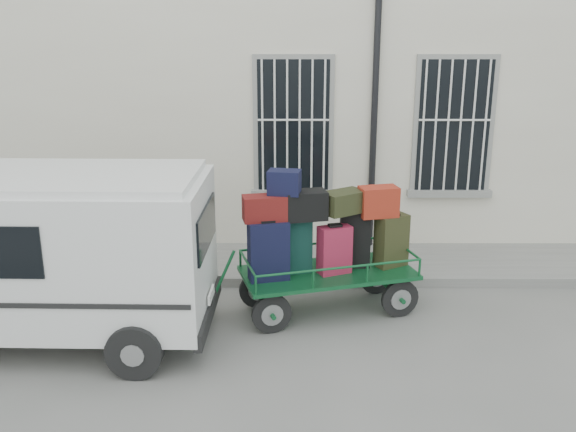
{
  "coord_description": "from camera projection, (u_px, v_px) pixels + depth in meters",
  "views": [
    {
      "loc": [
        -0.45,
        -7.79,
        3.97
      ],
      "look_at": [
        -0.48,
        1.0,
        1.27
      ],
      "focal_mm": 40.0,
      "sensor_mm": 36.0,
      "label": 1
    }
  ],
  "objects": [
    {
      "name": "building",
      "position": [
        313.0,
        69.0,
        12.99
      ],
      "size": [
        24.0,
        5.15,
        6.0
      ],
      "color": "beige",
      "rests_on": "ground"
    },
    {
      "name": "van",
      "position": [
        34.0,
        247.0,
        7.96
      ],
      "size": [
        4.43,
        2.07,
        2.21
      ],
      "rotation": [
        0.0,
        0.0,
        -0.02
      ],
      "color": "white",
      "rests_on": "ground"
    },
    {
      "name": "luggage_cart",
      "position": [
        325.0,
        243.0,
        8.8
      ],
      "size": [
        2.85,
        1.68,
        2.09
      ],
      "rotation": [
        0.0,
        0.0,
        0.27
      ],
      "color": "black",
      "rests_on": "ground"
    },
    {
      "name": "ground",
      "position": [
        324.0,
        328.0,
        8.62
      ],
      "size": [
        80.0,
        80.0,
        0.0
      ],
      "primitive_type": "plane",
      "color": "#62635E",
      "rests_on": "ground"
    },
    {
      "name": "sidewalk",
      "position": [
        317.0,
        263.0,
        10.7
      ],
      "size": [
        24.0,
        1.7,
        0.15
      ],
      "primitive_type": "cube",
      "color": "slate",
      "rests_on": "ground"
    }
  ]
}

